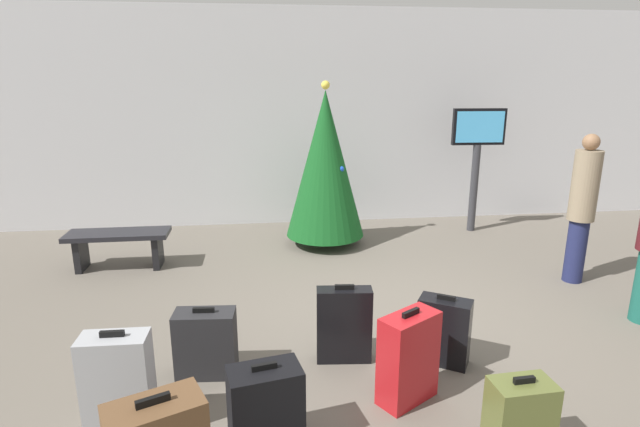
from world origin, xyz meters
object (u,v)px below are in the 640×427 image
Objects in this scene: holiday_tree at (325,165)px; suitcase_2 at (206,343)px; waiting_bench at (119,242)px; suitcase_5 at (444,331)px; suitcase_1 at (344,325)px; suitcase_0 at (519,419)px; suitcase_3 at (266,407)px; suitcase_6 at (118,386)px; traveller_0 at (582,205)px; suitcase_7 at (408,358)px; flight_info_kiosk at (477,148)px.

holiday_tree is 3.91× the size of suitcase_2.
suitcase_5 is (3.31, -2.63, -0.06)m from waiting_bench.
suitcase_0 is at bearing -53.91° from suitcase_1.
holiday_tree is 3.34× the size of suitcase_1.
suitcase_0 is 0.82× the size of suitcase_1.
suitcase_0 is 1.63m from suitcase_3.
suitcase_0 is 2.63m from suitcase_6.
holiday_tree is at bearing 66.24° from suitcase_2.
traveller_0 is 4.47m from suitcase_2.
holiday_tree is 4.27m from suitcase_3.
traveller_0 is at bearing -31.95° from holiday_tree.
suitcase_3 is at bearing -102.92° from holiday_tree.
suitcase_2 is at bearing 178.19° from suitcase_5.
suitcase_2 is 1.62m from suitcase_7.
suitcase_7 is (1.53, -0.53, 0.07)m from suitcase_2.
traveller_0 is at bearing 34.79° from suitcase_5.
suitcase_5 is 0.65m from suitcase_7.
suitcase_6 is (-1.91, -3.84, -0.81)m from holiday_tree.
waiting_bench is at bearing 117.51° from suitcase_3.
waiting_bench is 3.32m from suitcase_6.
flight_info_kiosk is 5.34m from suitcase_2.
traveller_0 is 2.27× the size of suitcase_6.
suitcase_2 is 0.83m from suitcase_6.
suitcase_7 is at bearing -134.14° from suitcase_5.
flight_info_kiosk is 3.36× the size of suitcase_0.
suitcase_1 is at bearing 3.86° from suitcase_2.
suitcase_2 is 1.00m from suitcase_3.
suitcase_5 is at bearing 28.51° from suitcase_3.
suitcase_5 is (-2.19, -1.52, -0.65)m from traveller_0.
flight_info_kiosk is 2.19m from traveller_0.
waiting_bench is at bearing -167.15° from holiday_tree.
suitcase_7 is at bearing -19.01° from suitcase_2.
suitcase_2 is (-1.15, -0.08, -0.05)m from suitcase_1.
suitcase_0 is 0.74× the size of suitcase_6.
flight_info_kiosk reaches higher than suitcase_1.
flight_info_kiosk is 2.60× the size of suitcase_7.
waiting_bench is 5.06m from suitcase_0.
suitcase_0 is 0.96× the size of suitcase_2.
waiting_bench is at bearing 132.22° from suitcase_0.
suitcase_1 is 1.16m from suitcase_2.
suitcase_0 is (-2.11, -2.64, -0.67)m from traveller_0.
traveller_0 reaches higher than suitcase_7.
traveller_0 is at bearing 24.25° from suitcase_6.
flight_info_kiosk is 3.17× the size of suitcase_3.
suitcase_1 is 1.17× the size of suitcase_2.
traveller_0 reaches higher than suitcase_3.
suitcase_3 is 0.78× the size of suitcase_6.
flight_info_kiosk is 5.33m from waiting_bench.
suitcase_1 is at bearing 23.68° from suitcase_6.
suitcase_1 is 1.13× the size of suitcase_5.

